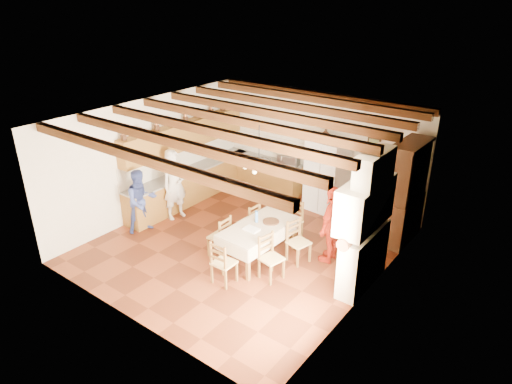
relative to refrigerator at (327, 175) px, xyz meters
The scene contains 31 objects.
floor 2.99m from the refrigerator, 101.20° to the right, with size 6.00×6.50×0.02m, color #502211.
ceiling 3.50m from the refrigerator, 101.20° to the right, with size 6.00×6.50×0.02m, color white.
wall_back 0.91m from the refrigerator, 138.73° to the left, with size 6.00×0.02×3.00m, color beige.
wall_front 6.09m from the refrigerator, 95.21° to the right, with size 6.00×0.02×3.00m, color beige.
wall_left 4.55m from the refrigerator, 142.04° to the right, with size 0.02×6.50×3.00m, color beige.
wall_right 3.75m from the refrigerator, 48.47° to the right, with size 0.02×6.50×3.00m, color beige.
ceiling_beams 3.44m from the refrigerator, 101.20° to the right, with size 6.00×6.30×0.16m, color #32150A, non-canonical shape.
lower_cabinets_left 3.72m from the refrigerator, 152.01° to the right, with size 0.60×4.30×0.86m, color brown.
lower_cabinets_back 2.17m from the refrigerator, behind, with size 2.30×0.60×0.86m, color brown.
countertop_left 3.68m from the refrigerator, 152.01° to the right, with size 0.62×4.30×0.04m, color gray.
countertop_back 2.11m from the refrigerator, behind, with size 2.34×0.62×0.04m, color gray.
backsplash_left 3.94m from the refrigerator, 153.96° to the right, with size 0.03×4.30×0.60m, color white.
backsplash_back 2.16m from the refrigerator, 167.71° to the left, with size 2.30×0.03×0.60m, color white.
upper_cabinets 3.90m from the refrigerator, 152.90° to the right, with size 0.35×4.20×0.70m, color brown.
fireplace 3.40m from the refrigerator, 49.90° to the right, with size 0.56×1.60×2.80m, color beige, non-canonical shape.
wall_picture 1.42m from the refrigerator, 24.35° to the left, with size 0.34×0.03×0.42m, color black.
refrigerator is the anchor object (origin of this frame).
hutch 2.25m from the refrigerator, ahead, with size 0.55×1.32×2.40m, color #391B12, non-canonical shape.
dining_table 3.04m from the refrigerator, 89.24° to the right, with size 1.00×1.84×0.79m.
chandelier 3.29m from the refrigerator, 89.24° to the right, with size 0.47×0.47×0.03m, color black.
chair_left_near 3.56m from the refrigerator, 101.73° to the right, with size 0.42×0.40×0.96m, color brown, non-canonical shape.
chair_left_far 2.65m from the refrigerator, 103.63° to the right, with size 0.42×0.40×0.96m, color brown, non-canonical shape.
chair_right_near 3.60m from the refrigerator, 78.62° to the right, with size 0.42×0.40×0.96m, color brown, non-canonical shape.
chair_right_far 2.79m from the refrigerator, 72.94° to the right, with size 0.42×0.40×0.96m, color brown, non-canonical shape.
chair_end_near 4.21m from the refrigerator, 89.48° to the right, with size 0.42×0.40×0.96m, color brown, non-canonical shape.
chair_end_far 1.95m from the refrigerator, 85.74° to the right, with size 0.42×0.40×0.96m, color brown, non-canonical shape.
person_man 3.92m from the refrigerator, 135.85° to the right, with size 0.67×0.44×1.82m, color silver.
person_woman_blue 4.74m from the refrigerator, 128.28° to the right, with size 0.76×0.60×1.57m, color #374792.
person_woman_red 2.53m from the refrigerator, 58.46° to the right, with size 1.01×0.42×1.73m, color #A0200F.
microwave 1.33m from the refrigerator, behind, with size 0.59×0.40×0.33m, color silver.
fridge_vase 1.10m from the refrigerator, behind, with size 0.26×0.26×0.27m, color #391B12.
Camera 1 is at (5.69, -7.13, 5.43)m, focal length 32.00 mm.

